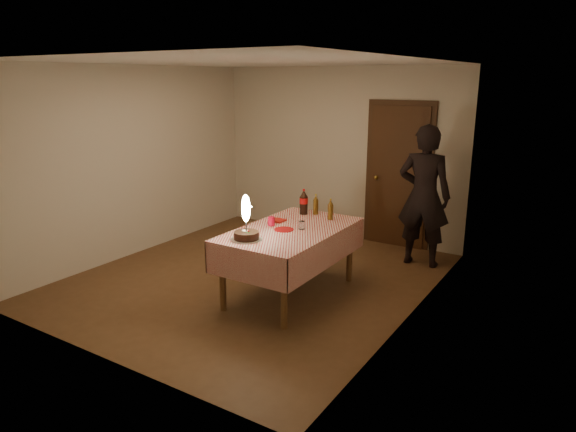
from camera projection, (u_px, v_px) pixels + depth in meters
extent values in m
cube|color=brown|center=(254.00, 278.00, 6.42)|extent=(4.00, 4.50, 0.01)
cube|color=beige|center=(338.00, 153.00, 7.92)|extent=(4.00, 0.04, 2.60)
cube|color=beige|center=(91.00, 218.00, 4.24)|extent=(4.00, 0.04, 2.60)
cube|color=beige|center=(135.00, 162.00, 7.11)|extent=(0.04, 4.50, 2.60)
cube|color=beige|center=(416.00, 196.00, 5.05)|extent=(0.04, 4.50, 2.60)
cube|color=silver|center=(250.00, 62.00, 5.74)|extent=(4.00, 4.50, 0.04)
cube|color=#472814|center=(398.00, 177.00, 7.45)|extent=(0.85, 0.05, 2.05)
sphere|color=#B28C33|center=(376.00, 177.00, 7.58)|extent=(0.06, 0.06, 0.06)
cube|color=brown|center=(290.00, 231.00, 5.75)|extent=(0.90, 1.60, 0.04)
cylinder|color=brown|center=(222.00, 278.00, 5.45)|extent=(0.07, 0.07, 0.74)
cylinder|color=brown|center=(284.00, 294.00, 5.05)|extent=(0.07, 0.07, 0.74)
cylinder|color=brown|center=(295.00, 242.00, 6.66)|extent=(0.07, 0.07, 0.74)
cylinder|color=brown|center=(350.00, 252.00, 6.25)|extent=(0.07, 0.07, 0.74)
cube|color=beige|center=(290.00, 229.00, 5.74)|extent=(1.02, 1.72, 0.01)
cube|color=beige|center=(245.00, 267.00, 5.09)|extent=(1.02, 0.01, 0.34)
cube|color=beige|center=(326.00, 226.00, 6.49)|extent=(1.02, 0.01, 0.34)
cube|color=beige|center=(254.00, 237.00, 6.05)|extent=(0.01, 1.72, 0.34)
cube|color=beige|center=(330.00, 252.00, 5.53)|extent=(0.01, 1.72, 0.34)
cylinder|color=white|center=(247.00, 239.00, 5.36)|extent=(0.33, 0.33, 0.01)
cylinder|color=black|center=(246.00, 235.00, 5.35)|extent=(0.26, 0.26, 0.08)
cylinder|color=white|center=(246.00, 231.00, 5.36)|extent=(0.07, 0.07, 0.00)
sphere|color=red|center=(248.00, 231.00, 5.31)|extent=(0.02, 0.02, 0.02)
cube|color=#19721E|center=(249.00, 233.00, 5.30)|extent=(0.02, 0.01, 0.00)
cube|color=#19721E|center=(247.00, 232.00, 5.31)|extent=(0.01, 0.02, 0.00)
cylinder|color=#262628|center=(246.00, 226.00, 5.32)|extent=(0.01, 0.01, 0.12)
ellipsoid|color=#FFF2BF|center=(246.00, 208.00, 5.27)|extent=(0.09, 0.09, 0.29)
sphere|color=white|center=(246.00, 219.00, 5.30)|extent=(0.04, 0.04, 0.04)
cylinder|color=#AA0B0E|center=(284.00, 229.00, 5.70)|extent=(0.22, 0.22, 0.01)
cylinder|color=#BA0C29|center=(271.00, 221.00, 5.85)|extent=(0.08, 0.08, 0.10)
cylinder|color=silver|center=(302.00, 225.00, 5.72)|extent=(0.07, 0.07, 0.09)
cube|color=red|center=(278.00, 220.00, 6.04)|extent=(0.15, 0.15, 0.02)
cylinder|color=black|center=(304.00, 205.00, 6.33)|extent=(0.10, 0.10, 0.22)
cylinder|color=red|center=(304.00, 201.00, 6.32)|extent=(0.10, 0.10, 0.07)
cone|color=black|center=(304.00, 194.00, 6.29)|extent=(0.10, 0.10, 0.08)
cylinder|color=red|center=(304.00, 190.00, 6.28)|extent=(0.03, 0.03, 0.02)
cylinder|color=#56370E|center=(316.00, 207.00, 6.33)|extent=(0.06, 0.06, 0.18)
cone|color=#56370E|center=(316.00, 198.00, 6.30)|extent=(0.06, 0.06, 0.06)
cylinder|color=olive|center=(316.00, 195.00, 6.29)|extent=(0.02, 0.02, 0.02)
cylinder|color=#56370E|center=(330.00, 212.00, 6.10)|extent=(0.06, 0.06, 0.18)
cone|color=#56370E|center=(331.00, 202.00, 6.06)|extent=(0.06, 0.06, 0.06)
cylinder|color=olive|center=(331.00, 199.00, 6.05)|extent=(0.02, 0.02, 0.02)
imported|color=black|center=(424.00, 196.00, 6.68)|extent=(0.72, 0.50, 1.87)
cube|color=black|center=(430.00, 144.00, 6.62)|extent=(0.14, 0.10, 0.10)
cylinder|color=black|center=(431.00, 143.00, 6.69)|extent=(0.08, 0.09, 0.08)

